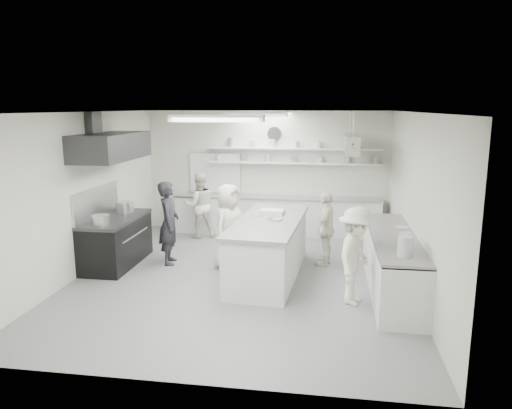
# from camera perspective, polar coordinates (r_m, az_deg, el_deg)

# --- Properties ---
(floor) EXTENTS (6.00, 7.00, 0.02)m
(floor) POSITION_cam_1_polar(r_m,az_deg,el_deg) (8.95, -1.71, -8.74)
(floor) COLOR gray
(floor) RESTS_ON ground
(ceiling) EXTENTS (6.00, 7.00, 0.02)m
(ceiling) POSITION_cam_1_polar(r_m,az_deg,el_deg) (8.40, -1.84, 10.98)
(ceiling) COLOR silver
(ceiling) RESTS_ON wall_back
(wall_back) EXTENTS (6.00, 0.04, 3.00)m
(wall_back) POSITION_cam_1_polar(r_m,az_deg,el_deg) (11.96, 1.24, 3.89)
(wall_back) COLOR beige
(wall_back) RESTS_ON floor
(wall_front) EXTENTS (6.00, 0.04, 3.00)m
(wall_front) POSITION_cam_1_polar(r_m,az_deg,el_deg) (5.24, -8.69, -6.28)
(wall_front) COLOR beige
(wall_front) RESTS_ON floor
(wall_left) EXTENTS (0.04, 7.00, 3.00)m
(wall_left) POSITION_cam_1_polar(r_m,az_deg,el_deg) (9.55, -19.79, 1.26)
(wall_left) COLOR beige
(wall_left) RESTS_ON floor
(wall_right) EXTENTS (0.04, 7.00, 3.00)m
(wall_right) POSITION_cam_1_polar(r_m,az_deg,el_deg) (8.54, 18.44, 0.20)
(wall_right) COLOR beige
(wall_right) RESTS_ON floor
(stove) EXTENTS (0.80, 1.80, 0.90)m
(stove) POSITION_cam_1_polar(r_m,az_deg,el_deg) (9.95, -16.25, -4.34)
(stove) COLOR black
(stove) RESTS_ON floor
(exhaust_hood) EXTENTS (0.85, 2.00, 0.50)m
(exhaust_hood) POSITION_cam_1_polar(r_m,az_deg,el_deg) (9.62, -16.89, 6.62)
(exhaust_hood) COLOR #333336
(exhaust_hood) RESTS_ON wall_left
(back_counter) EXTENTS (5.00, 0.60, 0.92)m
(back_counter) POSITION_cam_1_polar(r_m,az_deg,el_deg) (11.82, 2.47, -1.33)
(back_counter) COLOR white
(back_counter) RESTS_ON floor
(shelf_lower) EXTENTS (4.20, 0.26, 0.04)m
(shelf_lower) POSITION_cam_1_polar(r_m,az_deg,el_deg) (11.74, 4.57, 4.94)
(shelf_lower) COLOR white
(shelf_lower) RESTS_ON wall_back
(shelf_upper) EXTENTS (4.20, 0.26, 0.04)m
(shelf_upper) POSITION_cam_1_polar(r_m,az_deg,el_deg) (11.70, 4.59, 6.64)
(shelf_upper) COLOR white
(shelf_upper) RESTS_ON wall_back
(pass_through_window) EXTENTS (1.30, 0.04, 1.00)m
(pass_through_window) POSITION_cam_1_polar(r_m,az_deg,el_deg) (12.18, -4.86, 3.76)
(pass_through_window) COLOR black
(pass_through_window) RESTS_ON wall_back
(wall_clock) EXTENTS (0.32, 0.05, 0.32)m
(wall_clock) POSITION_cam_1_polar(r_m,az_deg,el_deg) (11.81, 2.21, 8.42)
(wall_clock) COLOR white
(wall_clock) RESTS_ON wall_back
(right_counter) EXTENTS (0.74, 3.30, 0.94)m
(right_counter) POSITION_cam_1_polar(r_m,az_deg,el_deg) (8.55, 15.90, -6.77)
(right_counter) COLOR white
(right_counter) RESTS_ON floor
(pot_rack) EXTENTS (0.30, 1.60, 0.40)m
(pot_rack) POSITION_cam_1_polar(r_m,az_deg,el_deg) (10.70, 11.25, 7.08)
(pot_rack) COLOR #BABABA
(pot_rack) RESTS_ON ceiling
(light_fixture_front) EXTENTS (1.30, 0.25, 0.10)m
(light_fixture_front) POSITION_cam_1_polar(r_m,az_deg,el_deg) (6.64, -4.68, 10.19)
(light_fixture_front) COLOR white
(light_fixture_front) RESTS_ON ceiling
(light_fixture_rear) EXTENTS (1.30, 0.25, 0.10)m
(light_fixture_rear) POSITION_cam_1_polar(r_m,az_deg,el_deg) (10.17, 0.02, 10.69)
(light_fixture_rear) COLOR white
(light_fixture_rear) RESTS_ON ceiling
(prep_island) EXTENTS (1.23, 2.85, 1.03)m
(prep_island) POSITION_cam_1_polar(r_m,az_deg,el_deg) (8.88, 1.51, -5.34)
(prep_island) COLOR white
(prep_island) RESTS_ON floor
(stove_pot) EXTENTS (0.34, 0.34, 0.27)m
(stove_pot) POSITION_cam_1_polar(r_m,az_deg,el_deg) (10.20, -15.40, -0.44)
(stove_pot) COLOR #BABABA
(stove_pot) RESTS_ON stove
(cook_stove) EXTENTS (0.52, 0.68, 1.66)m
(cook_stove) POSITION_cam_1_polar(r_m,az_deg,el_deg) (9.66, -10.32, -2.17)
(cook_stove) COLOR #232228
(cook_stove) RESTS_ON floor
(cook_back) EXTENTS (0.94, 0.86, 1.57)m
(cook_back) POSITION_cam_1_polar(r_m,az_deg,el_deg) (11.54, -6.73, -0.08)
(cook_back) COLOR white
(cook_back) RESTS_ON floor
(cook_island_left) EXTENTS (0.75, 0.93, 1.65)m
(cook_island_left) POSITION_cam_1_polar(r_m,az_deg,el_deg) (9.30, -3.32, -2.58)
(cook_island_left) COLOR white
(cook_island_left) RESTS_ON floor
(cook_island_right) EXTENTS (0.54, 0.92, 1.48)m
(cook_island_right) POSITION_cam_1_polar(r_m,az_deg,el_deg) (9.56, 8.31, -2.83)
(cook_island_right) COLOR white
(cook_island_right) RESTS_ON floor
(cook_right) EXTENTS (0.88, 1.15, 1.57)m
(cook_right) POSITION_cam_1_polar(r_m,az_deg,el_deg) (7.76, 11.78, -6.00)
(cook_right) COLOR white
(cook_right) RESTS_ON floor
(bowl_island_a) EXTENTS (0.34, 0.34, 0.07)m
(bowl_island_a) POSITION_cam_1_polar(r_m,az_deg,el_deg) (8.73, 2.32, -1.91)
(bowl_island_a) COLOR #BABABA
(bowl_island_a) RESTS_ON prep_island
(bowl_island_b) EXTENTS (0.28, 0.28, 0.07)m
(bowl_island_b) POSITION_cam_1_polar(r_m,az_deg,el_deg) (9.03, -0.05, -1.46)
(bowl_island_b) COLOR white
(bowl_island_b) RESTS_ON prep_island
(bowl_right) EXTENTS (0.30, 0.30, 0.06)m
(bowl_right) POSITION_cam_1_polar(r_m,az_deg,el_deg) (8.88, 16.92, -2.81)
(bowl_right) COLOR white
(bowl_right) RESTS_ON right_counter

